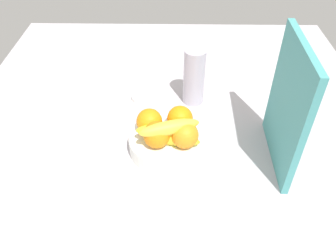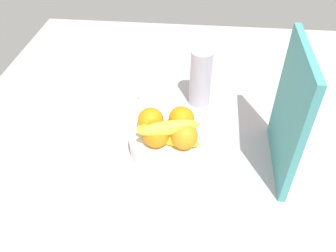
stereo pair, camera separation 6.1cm
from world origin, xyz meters
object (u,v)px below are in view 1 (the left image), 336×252
Objects in this scene: orange_center at (157,135)px; banana_bunch at (169,132)px; orange_back_left at (186,135)px; cutting_board at (288,107)px; thermos_tumbler at (194,77)px; fruit_bowl at (168,143)px; orange_front_left at (180,118)px; jar_lid at (142,97)px; orange_front_right at (150,121)px.

orange_center is 0.41× the size of banana_bunch.
orange_back_left is 0.21× the size of cutting_board.
thermos_tumbler is at bearing -138.33° from cutting_board.
thermos_tumbler is at bearing 160.93° from fruit_bowl.
jar_lid is (-21.55, -13.28, -8.29)cm from orange_front_left.
orange_front_left and orange_front_right have the same top height.
cutting_board is at bearing 85.97° from fruit_bowl.
orange_front_right is at bearing -31.65° from thermos_tumbler.
orange_back_left is at bearing 81.85° from banana_bunch.
orange_center is (5.71, 2.32, 0.00)cm from orange_front_right.
fruit_bowl is at bearing -125.19° from orange_back_left.
thermos_tumbler reaches higher than jar_lid.
jar_lid is at bearing -168.98° from orange_front_right.
orange_front_left is at bearing -169.36° from orange_back_left.
orange_front_right is at bearing -95.83° from cutting_board.
banana_bunch is at bearing -26.08° from orange_front_left.
orange_back_left is 4.57cm from banana_bunch.
thermos_tumbler is (-20.70, 4.88, 0.93)cm from orange_front_left.
cutting_board is at bearing 92.70° from orange_back_left.
banana_bunch reaches higher than fruit_bowl.
fruit_bowl is at bearing 21.11° from jar_lid.
orange_front_left and orange_center have the same top height.
orange_center is 30.67cm from jar_lid.
orange_center is at bearing -77.73° from banana_bunch.
fruit_bowl is 2.99× the size of orange_back_left.
fruit_bowl is at bearing -93.01° from cutting_board.
orange_front_right is 6.16cm from orange_center.
orange_back_left reaches higher than jar_lid.
orange_front_left is 7.21cm from banana_bunch.
thermos_tumbler reaches higher than orange_front_right.
orange_center is at bearing 13.33° from jar_lid.
orange_center is 7.81cm from orange_back_left.
fruit_bowl is 0.63× the size of cutting_board.
banana_bunch is at bearing 19.86° from jar_lid.
orange_front_right is 0.41× the size of banana_bunch.
banana_bunch is 31.03cm from jar_lid.
jar_lid is (-28.73, -6.81, -8.29)cm from orange_center.
orange_center is (7.18, -6.47, 0.00)cm from orange_front_left.
jar_lid is (-28.02, -10.12, -8.71)cm from banana_bunch.
cutting_board is (-1.32, 34.16, 9.04)cm from orange_center.
fruit_bowl is at bearing -44.08° from orange_front_left.
thermos_tumbler is at bearing 87.32° from jar_lid.
orange_front_left is at bearing -100.94° from cutting_board.
cutting_board is (2.20, 31.23, 15.41)cm from fruit_bowl.
jar_lid is (-0.85, -18.16, -9.22)cm from thermos_tumbler.
orange_front_right is 1.10× the size of jar_lid.
fruit_bowl is 7.84cm from orange_center.
jar_lid is at bearing -158.89° from fruit_bowl.
orange_front_left reaches higher than fruit_bowl.
fruit_bowl is 26.79cm from thermos_tumbler.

